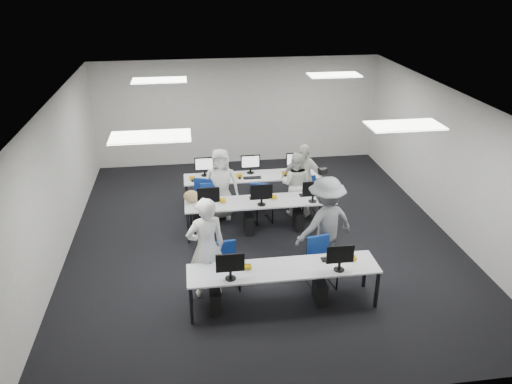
{
  "coord_description": "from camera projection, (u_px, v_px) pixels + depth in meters",
  "views": [
    {
      "loc": [
        -1.44,
        -9.27,
        5.34
      ],
      "look_at": [
        -0.11,
        0.09,
        1.0
      ],
      "focal_mm": 35.0,
      "sensor_mm": 36.0,
      "label": 1
    }
  ],
  "objects": [
    {
      "name": "chair_5",
      "position": [
        210.0,
        204.0,
        11.5
      ],
      "size": [
        0.46,
        0.5,
        0.9
      ],
      "rotation": [
        0.0,
        0.0,
        -0.05
      ],
      "color": "navy",
      "rests_on": "ground"
    },
    {
      "name": "chair_1",
      "position": [
        321.0,
        271.0,
        8.99
      ],
      "size": [
        0.53,
        0.57,
        0.92
      ],
      "rotation": [
        0.0,
        0.0,
        0.19
      ],
      "color": "navy",
      "rests_on": "ground"
    },
    {
      "name": "student_0",
      "position": [
        206.0,
        248.0,
        8.48
      ],
      "size": [
        0.77,
        0.6,
        1.87
      ],
      "primitive_type": "imported",
      "rotation": [
        0.0,
        0.0,
        3.4
      ],
      "color": "beige",
      "rests_on": "ground"
    },
    {
      "name": "student_2",
      "position": [
        221.0,
        184.0,
        11.22
      ],
      "size": [
        0.87,
        0.63,
        1.64
      ],
      "primitive_type": "imported",
      "rotation": [
        0.0,
        0.0,
        -0.14
      ],
      "color": "beige",
      "rests_on": "ground"
    },
    {
      "name": "equipment_mid",
      "position": [
        251.0,
        217.0,
        10.74
      ],
      "size": [
        2.91,
        0.41,
        1.19
      ],
      "color": "white",
      "rests_on": "desk_mid"
    },
    {
      "name": "photographer",
      "position": [
        325.0,
        224.0,
        9.27
      ],
      "size": [
        1.37,
        1.06,
        1.86
      ],
      "primitive_type": "imported",
      "rotation": [
        0.0,
        0.0,
        3.49
      ],
      "color": "slate",
      "rests_on": "ground"
    },
    {
      "name": "chair_4",
      "position": [
        308.0,
        204.0,
        11.51
      ],
      "size": [
        0.48,
        0.52,
        0.91
      ],
      "rotation": [
        0.0,
        0.0,
        0.08
      ],
      "color": "navy",
      "rests_on": "ground"
    },
    {
      "name": "student_1",
      "position": [
        296.0,
        184.0,
        11.37
      ],
      "size": [
        0.91,
        0.82,
        1.52
      ],
      "primitive_type": "imported",
      "rotation": [
        0.0,
        0.0,
        2.74
      ],
      "color": "beige",
      "rests_on": "ground"
    },
    {
      "name": "dslr_camera",
      "position": [
        323.0,
        171.0,
        9.0
      ],
      "size": [
        0.19,
        0.22,
        0.1
      ],
      "primitive_type": "cube",
      "rotation": [
        0.0,
        0.0,
        3.49
      ],
      "color": "black",
      "rests_on": "photographer"
    },
    {
      "name": "chair_6",
      "position": [
        259.0,
        202.0,
        11.66
      ],
      "size": [
        0.49,
        0.52,
        0.81
      ],
      "rotation": [
        0.0,
        0.0,
        -0.25
      ],
      "color": "navy",
      "rests_on": "ground"
    },
    {
      "name": "chair_0",
      "position": [
        227.0,
        273.0,
        8.97
      ],
      "size": [
        0.45,
        0.48,
        0.84
      ],
      "rotation": [
        0.0,
        0.0,
        0.09
      ],
      "color": "navy",
      "rests_on": "ground"
    },
    {
      "name": "chair_2",
      "position": [
        203.0,
        209.0,
        11.25
      ],
      "size": [
        0.6,
        0.62,
        0.96
      ],
      "rotation": [
        0.0,
        0.0,
        -0.29
      ],
      "color": "navy",
      "rests_on": "ground"
    },
    {
      "name": "equipment_front",
      "position": [
        272.0,
        288.0,
        8.4
      ],
      "size": [
        2.51,
        0.41,
        1.19
      ],
      "color": "#0B3598",
      "rests_on": "desk_front"
    },
    {
      "name": "chair_7",
      "position": [
        299.0,
        200.0,
        11.74
      ],
      "size": [
        0.45,
        0.48,
        0.84
      ],
      "rotation": [
        0.0,
        0.0,
        -0.09
      ],
      "color": "navy",
      "rests_on": "ground"
    },
    {
      "name": "room",
      "position": [
        262.0,
        171.0,
        10.12
      ],
      "size": [
        9.0,
        9.02,
        3.0
      ],
      "color": "black",
      "rests_on": "ground"
    },
    {
      "name": "equipment_back",
      "position": [
        259.0,
        189.0,
        12.08
      ],
      "size": [
        2.91,
        0.41,
        1.19
      ],
      "color": "white",
      "rests_on": "desk_back"
    },
    {
      "name": "ceiling_panels",
      "position": [
        262.0,
        99.0,
        9.51
      ],
      "size": [
        5.2,
        4.6,
        0.02
      ],
      "color": "white",
      "rests_on": "room"
    },
    {
      "name": "desk_mid",
      "position": [
        260.0,
        203.0,
        10.65
      ],
      "size": [
        3.2,
        0.7,
        0.73
      ],
      "color": "#B5B8BA",
      "rests_on": "ground"
    },
    {
      "name": "student_3",
      "position": [
        302.0,
        179.0,
        11.45
      ],
      "size": [
        1.06,
        0.77,
        1.67
      ],
      "primitive_type": "imported",
      "rotation": [
        0.0,
        0.0,
        -0.42
      ],
      "color": "beige",
      "rests_on": "ground"
    },
    {
      "name": "handbag",
      "position": [
        191.0,
        196.0,
        10.53
      ],
      "size": [
        0.33,
        0.21,
        0.27
      ],
      "primitive_type": "ellipsoid",
      "rotation": [
        0.0,
        0.0,
        -0.02
      ],
      "color": "tan",
      "rests_on": "desk_mid"
    },
    {
      "name": "desk_back",
      "position": [
        251.0,
        178.0,
        11.91
      ],
      "size": [
        3.2,
        0.7,
        0.73
      ],
      "color": "#B5B8BA",
      "rests_on": "ground"
    },
    {
      "name": "desk_front",
      "position": [
        283.0,
        271.0,
        8.31
      ],
      "size": [
        3.2,
        0.7,
        0.73
      ],
      "color": "#B5B8BA",
      "rests_on": "ground"
    },
    {
      "name": "chair_3",
      "position": [
        262.0,
        210.0,
        11.29
      ],
      "size": [
        0.46,
        0.49,
        0.82
      ],
      "rotation": [
        0.0,
        0.0,
        0.15
      ],
      "color": "navy",
      "rests_on": "ground"
    }
  ]
}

